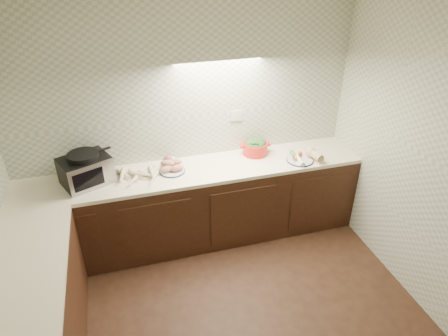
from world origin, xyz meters
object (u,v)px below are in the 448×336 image
object	(u,v)px
parsnip_pile	(137,176)
sweet_potato_plate	(172,167)
onion_bowl	(170,162)
toaster_oven	(86,169)
veg_plate	(305,155)
dutch_oven	(255,146)

from	to	relation	value
parsnip_pile	sweet_potato_plate	world-z (taller)	sweet_potato_plate
onion_bowl	toaster_oven	bearing A→B (deg)	-173.27
onion_bowl	veg_plate	world-z (taller)	veg_plate
sweet_potato_plate	veg_plate	distance (m)	1.44
parsnip_pile	sweet_potato_plate	bearing A→B (deg)	8.06
sweet_potato_plate	onion_bowl	distance (m)	0.11
parsnip_pile	toaster_oven	bearing A→B (deg)	172.17
toaster_oven	veg_plate	distance (m)	2.26
parsnip_pile	dutch_oven	bearing A→B (deg)	7.44
toaster_oven	parsnip_pile	distance (m)	0.49
parsnip_pile	onion_bowl	xyz separation A→B (m)	(0.36, 0.16, 0.01)
onion_bowl	veg_plate	bearing A→B (deg)	-10.43
sweet_potato_plate	veg_plate	xyz separation A→B (m)	(1.43, -0.15, 0.00)
dutch_oven	onion_bowl	bearing A→B (deg)	-173.44
onion_bowl	veg_plate	distance (m)	1.45
veg_plate	toaster_oven	bearing A→B (deg)	175.82
toaster_oven	dutch_oven	size ratio (longest dim) A/B	1.62
sweet_potato_plate	onion_bowl	size ratio (longest dim) A/B	1.62
parsnip_pile	veg_plate	bearing A→B (deg)	-3.22
onion_bowl	dutch_oven	distance (m)	0.95
parsnip_pile	onion_bowl	bearing A→B (deg)	24.32
parsnip_pile	veg_plate	xyz separation A→B (m)	(1.79, -0.10, 0.01)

